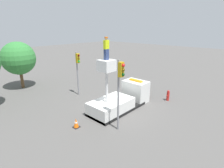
{
  "coord_description": "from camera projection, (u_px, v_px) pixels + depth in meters",
  "views": [
    {
      "loc": [
        -11.03,
        -9.52,
        7.22
      ],
      "look_at": [
        -1.88,
        -1.08,
        3.17
      ],
      "focal_mm": 28.0,
      "sensor_mm": 36.0,
      "label": 1
    }
  ],
  "objects": [
    {
      "name": "worker",
      "position": [
        106.0,
        48.0,
        13.38
      ],
      "size": [
        0.4,
        0.26,
        1.75
      ],
      "color": "navy",
      "rests_on": "bucket_truck"
    },
    {
      "name": "bucket_truck",
      "position": [
        121.0,
        99.0,
        16.17
      ],
      "size": [
        6.44,
        2.44,
        4.8
      ],
      "color": "black",
      "rests_on": "ground"
    },
    {
      "name": "traffic_light_across",
      "position": [
        78.0,
        65.0,
        18.55
      ],
      "size": [
        0.34,
        0.57,
        4.78
      ],
      "color": "gray",
      "rests_on": "ground"
    },
    {
      "name": "fire_hydrant",
      "position": [
        168.0,
        95.0,
        17.95
      ],
      "size": [
        0.52,
        0.28,
        1.11
      ],
      "color": "#B2231E",
      "rests_on": "ground"
    },
    {
      "name": "ground_plane",
      "position": [
        117.0,
        110.0,
        16.08
      ],
      "size": [
        120.0,
        120.0,
        0.0
      ],
      "primitive_type": "plane",
      "color": "#565451"
    },
    {
      "name": "tree_right_bg",
      "position": [
        18.0,
        58.0,
        20.82
      ],
      "size": [
        3.92,
        3.92,
        5.66
      ],
      "color": "brown",
      "rests_on": "ground"
    },
    {
      "name": "traffic_cone_rear",
      "position": [
        76.0,
        123.0,
        13.14
      ],
      "size": [
        0.47,
        0.47,
        0.75
      ],
      "color": "black",
      "rests_on": "ground"
    },
    {
      "name": "traffic_light_pole",
      "position": [
        120.0,
        82.0,
        11.77
      ],
      "size": [
        0.34,
        0.57,
        5.23
      ],
      "color": "gray",
      "rests_on": "ground"
    }
  ]
}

